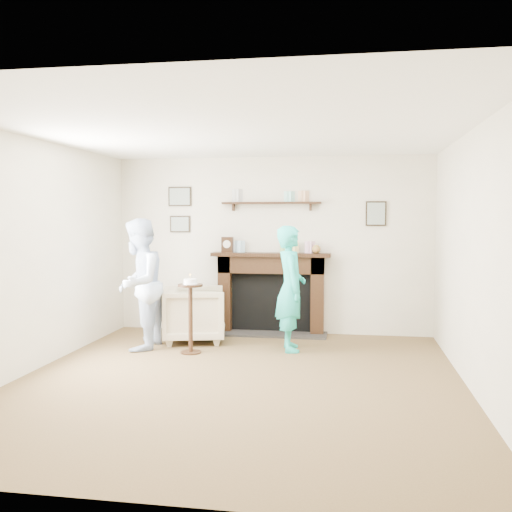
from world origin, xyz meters
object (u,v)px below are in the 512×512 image
(man, at_px, (140,349))
(pedestal_table, at_px, (190,305))
(woman, at_px, (290,350))
(armchair, at_px, (195,341))

(man, distance_m, pedestal_table, 0.92)
(man, distance_m, woman, 1.89)
(woman, height_order, pedestal_table, pedestal_table)
(man, relative_size, woman, 1.06)
(woman, relative_size, pedestal_table, 1.60)
(woman, bearing_deg, armchair, 64.57)
(man, relative_size, pedestal_table, 1.69)
(armchair, distance_m, pedestal_table, 0.88)
(woman, bearing_deg, man, 84.45)
(pedestal_table, bearing_deg, woman, 16.63)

